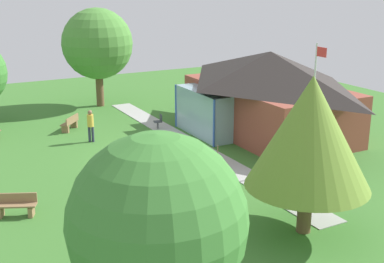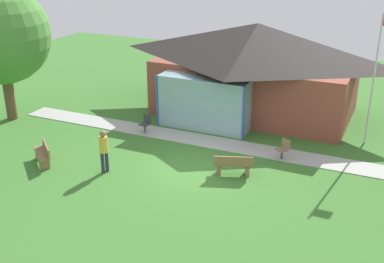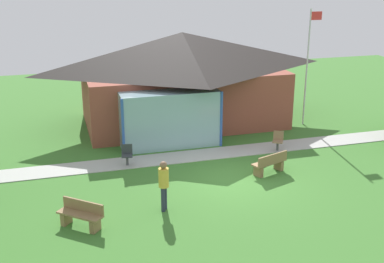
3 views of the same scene
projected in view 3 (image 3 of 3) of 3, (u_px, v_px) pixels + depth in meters
ground_plane at (233, 180)px, 18.99m from camera, size 44.00×44.00×0.00m
pavilion at (182, 77)px, 24.99m from camera, size 10.72×7.24×4.61m
footpath at (211, 154)px, 21.52m from camera, size 20.83×1.46×0.03m
flagpole at (308, 62)px, 24.60m from camera, size 0.64×0.08×5.77m
bench_mid_left at (81, 215)px, 15.48m from camera, size 1.42×1.32×0.84m
bench_rear_near_path at (270, 164)px, 19.45m from camera, size 1.56×0.93×0.84m
patio_chair_lawn_spare at (278, 142)px, 21.83m from camera, size 0.61×0.61×0.86m
patio_chair_west at (127, 156)px, 20.23m from camera, size 0.51×0.51×0.86m
visitor_strolling_lawn at (164, 182)px, 16.34m from camera, size 0.34×0.34×1.74m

